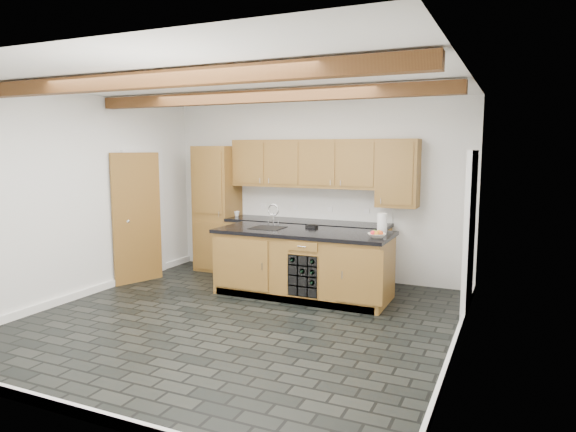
% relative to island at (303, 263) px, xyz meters
% --- Properties ---
extents(ground, '(5.00, 5.00, 0.00)m').
position_rel_island_xyz_m(ground, '(-0.31, -1.28, -0.47)').
color(ground, black).
rests_on(ground, ground).
extents(room_shell, '(5.01, 5.00, 5.00)m').
position_rel_island_xyz_m(room_shell, '(-0.39, -0.75, 1.06)').
color(room_shell, white).
rests_on(room_shell, ground).
extents(back_cabinetry, '(3.65, 0.62, 2.20)m').
position_rel_island_xyz_m(back_cabinetry, '(-0.68, 0.95, 0.51)').
color(back_cabinetry, brown).
rests_on(back_cabinetry, ground).
extents(island, '(2.48, 0.96, 0.93)m').
position_rel_island_xyz_m(island, '(0.00, 0.00, 0.00)').
color(island, brown).
rests_on(island, ground).
extents(faucet, '(0.45, 0.40, 0.34)m').
position_rel_island_xyz_m(faucet, '(-0.56, 0.05, 0.50)').
color(faucet, black).
rests_on(faucet, island).
extents(kitchen_scale, '(0.18, 0.12, 0.05)m').
position_rel_island_xyz_m(kitchen_scale, '(0.01, 0.28, 0.49)').
color(kitchen_scale, black).
rests_on(kitchen_scale, island).
extents(fruit_bowl, '(0.30, 0.30, 0.06)m').
position_rel_island_xyz_m(fruit_bowl, '(1.07, -0.14, 0.49)').
color(fruit_bowl, silver).
rests_on(fruit_bowl, island).
extents(fruit_cluster, '(0.16, 0.17, 0.07)m').
position_rel_island_xyz_m(fruit_cluster, '(1.07, -0.14, 0.52)').
color(fruit_cluster, '#D24B1C').
rests_on(fruit_cluster, fruit_bowl).
extents(paper_towel, '(0.13, 0.13, 0.27)m').
position_rel_island_xyz_m(paper_towel, '(1.05, 0.24, 0.60)').
color(paper_towel, white).
rests_on(paper_towel, island).
extents(mug, '(0.12, 0.12, 0.09)m').
position_rel_island_xyz_m(mug, '(-1.61, 0.95, 0.51)').
color(mug, white).
rests_on(mug, back_cabinetry).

